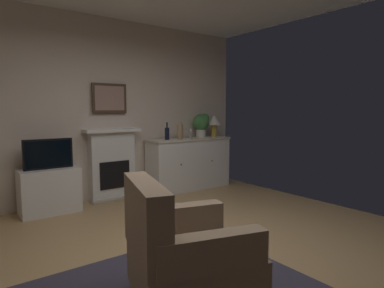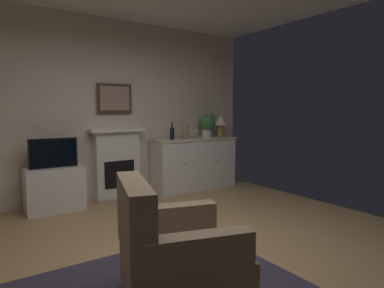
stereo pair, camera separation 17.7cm
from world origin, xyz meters
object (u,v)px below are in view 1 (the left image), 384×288
object	(u,v)px
wine_glass_center	(191,131)
armchair	(184,255)
wine_glass_left	(186,132)
tv_cabinet	(49,191)
potted_plant_small	(201,123)
vase_decorative	(180,131)
sideboard_cabinet	(189,163)
table_lamp	(214,122)
wine_bottle	(167,133)
framed_picture	(109,98)
fireplace_unit	(112,164)
tv_set	(48,154)

from	to	relation	value
wine_glass_center	armchair	size ratio (longest dim) A/B	0.17
wine_glass_left	tv_cabinet	distance (m)	2.36
wine_glass_center	potted_plant_small	size ratio (longest dim) A/B	0.38
tv_cabinet	vase_decorative	bearing A→B (deg)	-1.77
vase_decorative	potted_plant_small	distance (m)	0.56
sideboard_cabinet	potted_plant_small	distance (m)	0.77
potted_plant_small	table_lamp	bearing A→B (deg)	-9.78
wine_bottle	wine_glass_left	bearing A→B (deg)	-1.95
framed_picture	armchair	xyz separation A→B (m)	(-0.77, -3.05, -1.18)
wine_glass_left	potted_plant_small	distance (m)	0.41
armchair	vase_decorative	bearing A→B (deg)	55.64
table_lamp	wine_bottle	bearing A→B (deg)	179.83
framed_picture	wine_glass_center	bearing A→B (deg)	-9.34
fireplace_unit	tv_set	world-z (taller)	fireplace_unit
vase_decorative	table_lamp	bearing A→B (deg)	3.57
table_lamp	tv_cabinet	world-z (taller)	table_lamp
table_lamp	armchair	distance (m)	3.98
table_lamp	tv_cabinet	xyz separation A→B (m)	(-2.91, 0.02, -0.87)
wine_bottle	potted_plant_small	distance (m)	0.78
framed_picture	potted_plant_small	xyz separation A→B (m)	(1.67, -0.18, -0.42)
fireplace_unit	vase_decorative	world-z (taller)	vase_decorative
tv_set	wine_glass_center	bearing A→B (deg)	0.05
tv_set	potted_plant_small	size ratio (longest dim) A/B	1.44
tv_set	potted_plant_small	world-z (taller)	potted_plant_small
sideboard_cabinet	wine_bottle	world-z (taller)	wine_bottle
tv_set	armchair	xyz separation A→B (m)	(0.21, -2.81, -0.42)
tv_cabinet	wine_glass_left	bearing A→B (deg)	-0.63
wine_glass_center	potted_plant_small	world-z (taller)	potted_plant_small
fireplace_unit	potted_plant_small	world-z (taller)	potted_plant_small
fireplace_unit	armchair	world-z (taller)	fireplace_unit
framed_picture	table_lamp	distance (m)	1.98
framed_picture	armchair	size ratio (longest dim) A/B	0.56
vase_decorative	armchair	distance (m)	3.42
fireplace_unit	wine_glass_left	xyz separation A→B (m)	(1.28, -0.19, 0.47)
framed_picture	armchair	world-z (taller)	framed_picture
wine_glass_center	vase_decorative	xyz separation A→B (m)	(-0.26, -0.04, 0.02)
table_lamp	vase_decorative	distance (m)	0.82
tv_cabinet	framed_picture	bearing A→B (deg)	12.01
tv_cabinet	sideboard_cabinet	bearing A→B (deg)	-0.37
armchair	wine_bottle	bearing A→B (deg)	59.43
framed_picture	sideboard_cabinet	bearing A→B (deg)	-9.32
wine_bottle	tv_cabinet	world-z (taller)	wine_bottle
potted_plant_small	fireplace_unit	bearing A→B (deg)	175.48
framed_picture	sideboard_cabinet	world-z (taller)	framed_picture
vase_decorative	fireplace_unit	bearing A→B (deg)	168.62
fireplace_unit	framed_picture	size ratio (longest dim) A/B	2.00
wine_glass_left	tv_set	distance (m)	2.27
fireplace_unit	wine_glass_center	size ratio (longest dim) A/B	6.67
wine_bottle	tv_cabinet	size ratio (longest dim) A/B	0.39
sideboard_cabinet	tv_cabinet	bearing A→B (deg)	179.63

